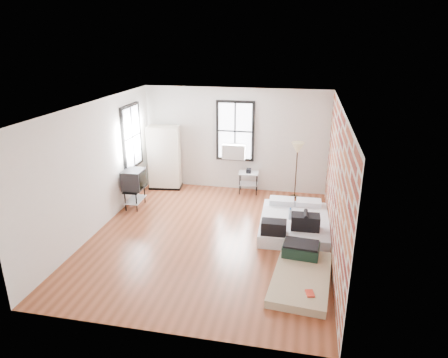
% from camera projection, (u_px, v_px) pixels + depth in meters
% --- Properties ---
extents(ground, '(6.00, 6.00, 0.00)m').
position_uv_depth(ground, '(210.00, 237.00, 8.56)').
color(ground, brown).
rests_on(ground, ground).
extents(room_shell, '(5.02, 6.02, 2.80)m').
position_uv_depth(room_shell, '(224.00, 155.00, 8.26)').
color(room_shell, silver).
rests_on(room_shell, ground).
extents(mattress_main, '(1.54, 2.05, 0.64)m').
position_uv_depth(mattress_main, '(294.00, 222.00, 8.82)').
color(mattress_main, white).
rests_on(mattress_main, ground).
extents(mattress_bare, '(1.12, 1.90, 0.39)m').
position_uv_depth(mattress_bare, '(301.00, 271.00, 7.11)').
color(mattress_bare, '#BFAF8A').
rests_on(mattress_bare, ground).
extents(wardrobe, '(0.94, 0.62, 1.76)m').
position_uv_depth(wardrobe, '(165.00, 158.00, 11.07)').
color(wardrobe, black).
rests_on(wardrobe, ground).
extents(side_table, '(0.55, 0.45, 0.69)m').
position_uv_depth(side_table, '(249.00, 177.00, 10.83)').
color(side_table, black).
rests_on(side_table, ground).
extents(floor_lamp, '(0.32, 0.32, 1.50)m').
position_uv_depth(floor_lamp, '(297.00, 151.00, 10.25)').
color(floor_lamp, black).
rests_on(floor_lamp, ground).
extents(tv_stand, '(0.51, 0.70, 0.97)m').
position_uv_depth(tv_stand, '(134.00, 181.00, 9.85)').
color(tv_stand, black).
rests_on(tv_stand, ground).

